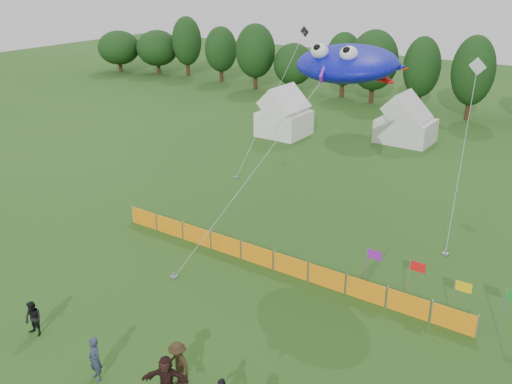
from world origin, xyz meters
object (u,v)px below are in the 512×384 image
Objects in this scene: barrier_fence at (273,260)px; tent_right at (406,123)px; spectator_c at (178,364)px; stingray_kite at (350,62)px; spectator_a at (95,359)px; tent_left at (284,116)px; spectator_b at (33,319)px; spectator_f at (166,379)px.

tent_right is at bearing 96.02° from barrier_fence.
stingray_kite is (-0.61, 14.17, 8.84)m from spectator_c.
tent_right reaches higher than spectator_a.
spectator_c is at bearing -64.77° from tent_left.
barrier_fence is 11.19× the size of spectator_a.
spectator_b is 7.01m from spectator_c.
tent_right is 34.18m from spectator_c.
spectator_a is at bearing 165.59° from spectator_f.
spectator_f reaches higher than barrier_fence.
spectator_a is 18.13m from stingray_kite.
stingray_kite reaches higher than barrier_fence.
spectator_b is at bearing -159.97° from spectator_c.
spectator_b is 7.11m from spectator_f.
spectator_c is 0.11× the size of stingray_kite.
barrier_fence is 10.61m from spectator_a.
tent_left reaches higher than spectator_a.
spectator_f is 17.42m from stingray_kite.
barrier_fence is at bearing 111.70° from spectator_c.
spectator_c reaches higher than spectator_b.
spectator_a is 2.98m from spectator_f.
tent_right is 35.00m from spectator_f.
spectator_c is at bearing 41.46° from spectator_a.
tent_left is 2.24× the size of spectator_a.
spectator_f reaches higher than spectator_b.
spectator_b is at bearing -77.03° from tent_left.
barrier_fence is at bearing 73.11° from spectator_f.
tent_left is 2.56× the size of spectator_b.
spectator_a is at bearing -9.97° from spectator_b.
tent_right reaches higher than barrier_fence.
stingray_kite reaches higher than tent_right.
barrier_fence is 11.42m from spectator_b.
tent_right is 25.01m from barrier_fence.
spectator_f is (4.54, -34.70, -0.73)m from tent_right.
spectator_f is at bearing -66.24° from spectator_c.
spectator_f is at bearing -82.54° from tent_right.
spectator_a reaches higher than spectator_b.
barrier_fence is at bearing -59.34° from tent_left.
tent_right is 0.23× the size of barrier_fence.
spectator_b is 0.09× the size of stingray_kite.
tent_left is 31.74m from spectator_b.
stingray_kite is (2.10, 15.68, 8.86)m from spectator_a.
spectator_b is at bearing 154.57° from spectator_f.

